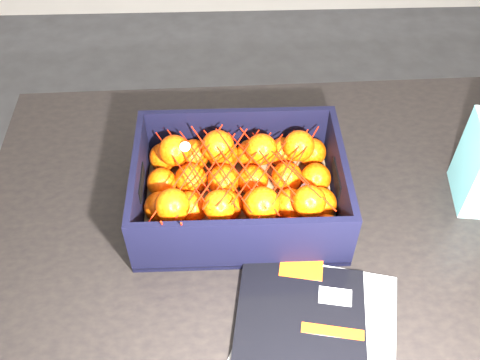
{
  "coord_description": "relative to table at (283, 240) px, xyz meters",
  "views": [
    {
      "loc": [
        0.2,
        -0.98,
        1.56
      ],
      "look_at": [
        0.22,
        -0.33,
        0.86
      ],
      "focal_mm": 40.28,
      "sensor_mm": 36.0,
      "label": 1
    }
  ],
  "objects": [
    {
      "name": "magazine_stack",
      "position": [
        0.01,
        -0.28,
        0.11
      ],
      "size": [
        0.32,
        0.34,
        0.02
      ],
      "color": "silver",
      "rests_on": "table"
    },
    {
      "name": "clementine_heap",
      "position": [
        -0.09,
        0.01,
        0.15
      ],
      "size": [
        0.37,
        0.28,
        0.11
      ],
      "color": "#FB4A05",
      "rests_on": "produce_crate"
    },
    {
      "name": "produce_crate",
      "position": [
        -0.09,
        0.01,
        0.14
      ],
      "size": [
        0.39,
        0.29,
        0.13
      ],
      "color": "olive",
      "rests_on": "table"
    },
    {
      "name": "table",
      "position": [
        0.0,
        0.0,
        0.0
      ],
      "size": [
        1.22,
        0.83,
        0.75
      ],
      "color": "black",
      "rests_on": "ground"
    },
    {
      "name": "ground",
      "position": [
        -0.31,
        0.31,
        -0.65
      ],
      "size": [
        3.5,
        3.5,
        0.0
      ],
      "primitive_type": "plane",
      "color": "#343436",
      "rests_on": "ground"
    },
    {
      "name": "mesh_net",
      "position": [
        -0.1,
        0.01,
        0.21
      ],
      "size": [
        0.32,
        0.26,
        0.09
      ],
      "color": "red",
      "rests_on": "clementine_heap"
    }
  ]
}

